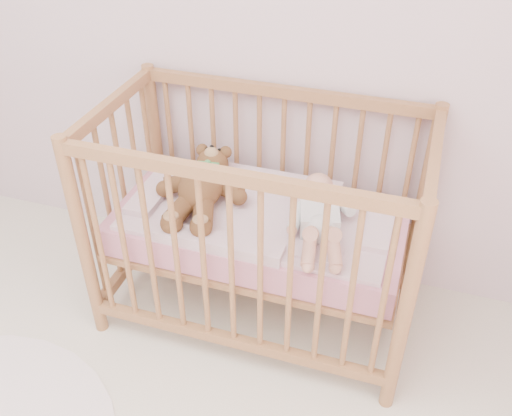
% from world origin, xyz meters
% --- Properties ---
extents(crib, '(1.36, 0.76, 1.00)m').
position_xyz_m(crib, '(0.44, 1.60, 0.50)').
color(crib, '#9E6743').
rests_on(crib, floor).
extents(mattress, '(1.22, 0.62, 0.13)m').
position_xyz_m(mattress, '(0.44, 1.60, 0.49)').
color(mattress, '#CD808E').
rests_on(mattress, crib).
extents(blanket, '(1.10, 0.58, 0.06)m').
position_xyz_m(blanket, '(0.44, 1.60, 0.56)').
color(blanket, '#CF8EA3').
rests_on(blanket, mattress).
extents(baby, '(0.42, 0.64, 0.14)m').
position_xyz_m(baby, '(0.70, 1.58, 0.64)').
color(baby, silver).
rests_on(baby, blanket).
extents(teddy_bear, '(0.49, 0.64, 0.16)m').
position_xyz_m(teddy_bear, '(0.19, 1.58, 0.65)').
color(teddy_bear, brown).
rests_on(teddy_bear, blanket).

